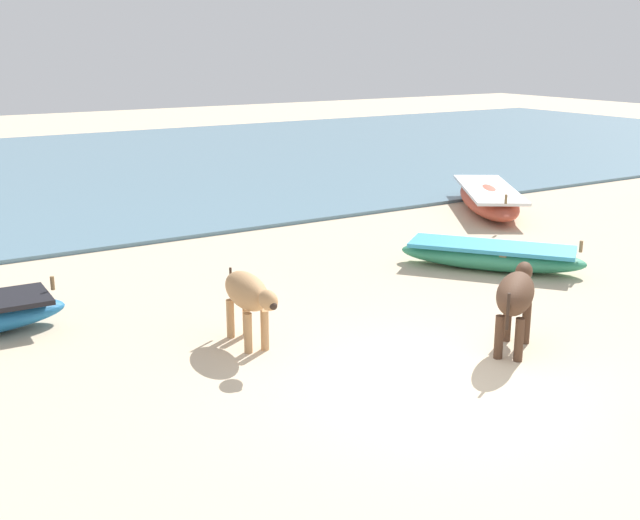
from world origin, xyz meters
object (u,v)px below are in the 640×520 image
(fishing_boat_2, at_px, (488,198))
(fishing_boat_4, at_px, (491,256))
(cow_adult_dark, at_px, (516,295))
(cow_second_adult_tan, at_px, (248,295))

(fishing_boat_2, distance_m, fishing_boat_4, 5.10)
(fishing_boat_4, relative_size, cow_adult_dark, 2.18)
(fishing_boat_2, relative_size, cow_second_adult_tan, 2.78)
(cow_adult_dark, bearing_deg, cow_second_adult_tan, 109.06)
(fishing_boat_2, bearing_deg, cow_adult_dark, -8.17)
(fishing_boat_4, xyz_separation_m, cow_adult_dark, (-2.45, -2.98, 0.50))
(fishing_boat_4, distance_m, cow_second_adult_tan, 5.46)
(fishing_boat_2, xyz_separation_m, cow_second_adult_tan, (-8.81, -4.75, 0.39))
(fishing_boat_2, xyz_separation_m, fishing_boat_4, (-3.47, -3.74, -0.07))
(fishing_boat_2, bearing_deg, cow_second_adult_tan, -28.52)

